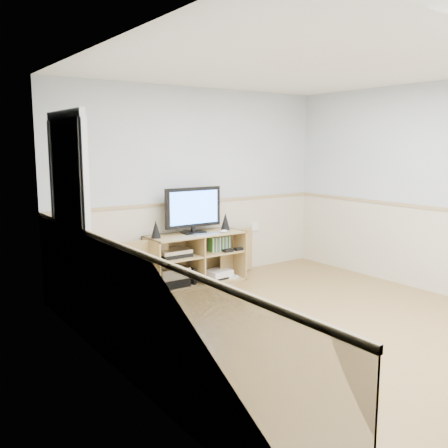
% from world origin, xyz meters
% --- Properties ---
extents(room, '(4.04, 4.54, 2.54)m').
position_xyz_m(room, '(-0.06, 0.12, 1.22)').
color(room, '#A48148').
rests_on(room, ground).
extents(media_cabinet, '(2.01, 0.48, 0.65)m').
position_xyz_m(media_cabinet, '(-0.16, 2.03, 0.33)').
color(media_cabinet, tan).
rests_on(media_cabinet, floor).
extents(monitor, '(0.79, 0.18, 0.59)m').
position_xyz_m(monitor, '(-0.16, 2.03, 0.97)').
color(monitor, black).
rests_on(monitor, media_cabinet).
extents(speaker_left, '(0.12, 0.12, 0.22)m').
position_xyz_m(speaker_left, '(-0.71, 2.00, 0.76)').
color(speaker_left, black).
rests_on(speaker_left, media_cabinet).
extents(speaker_right, '(0.12, 0.12, 0.23)m').
position_xyz_m(speaker_right, '(0.32, 2.00, 0.76)').
color(speaker_right, black).
rests_on(speaker_right, media_cabinet).
extents(keyboard, '(0.34, 0.18, 0.01)m').
position_xyz_m(keyboard, '(-0.08, 1.84, 0.66)').
color(keyboard, silver).
rests_on(keyboard, media_cabinet).
extents(mouse, '(0.11, 0.09, 0.04)m').
position_xyz_m(mouse, '(0.19, 1.84, 0.67)').
color(mouse, white).
rests_on(mouse, media_cabinet).
extents(av_components, '(0.50, 0.30, 0.47)m').
position_xyz_m(av_components, '(-0.50, 1.98, 0.22)').
color(av_components, black).
rests_on(av_components, media_cabinet).
extents(game_consoles, '(0.45, 0.30, 0.11)m').
position_xyz_m(game_consoles, '(0.17, 1.97, 0.07)').
color(game_consoles, white).
rests_on(game_consoles, media_cabinet).
extents(game_cases, '(0.28, 0.14, 0.19)m').
position_xyz_m(game_cases, '(0.18, 1.96, 0.48)').
color(game_cases, '#3F8C3F').
rests_on(game_cases, media_cabinet).
extents(wall_outlet, '(0.12, 0.03, 0.12)m').
position_xyz_m(wall_outlet, '(1.00, 2.23, 0.60)').
color(wall_outlet, white).
rests_on(wall_outlet, wall_back).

